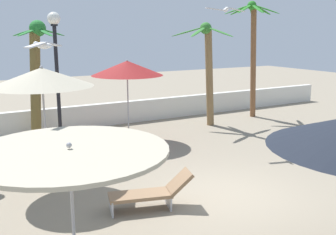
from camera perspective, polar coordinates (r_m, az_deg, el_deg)
ground_plane at (r=9.92m, az=8.76°, el=-11.18°), size 56.00×56.00×0.00m
boundary_wall at (r=17.03m, az=-9.30°, el=0.43°), size 25.20×0.30×0.95m
patio_umbrella_0 at (r=14.01m, az=-5.93°, el=7.06°), size 2.54×2.54×2.98m
patio_umbrella_1 at (r=9.95m, az=-17.80°, el=5.51°), size 2.46×2.46×3.14m
patio_umbrella_3 at (r=5.81m, az=-14.03°, el=-5.83°), size 2.85×2.85×2.40m
palm_tree_0 at (r=18.61m, az=12.16°, el=10.34°), size 2.41×2.41×5.28m
palm_tree_2 at (r=15.22m, az=-18.55°, el=6.94°), size 1.90×2.03×4.35m
palm_tree_3 at (r=16.58m, az=5.80°, el=8.09°), size 2.74×2.90×4.32m
lamp_post_0 at (r=13.13m, az=-15.84°, el=7.48°), size 0.40×0.40×4.54m
lounge_chair_0 at (r=9.03m, az=-2.46°, el=-10.79°), size 1.96×1.04×0.84m
seagull_1 at (r=13.49m, az=8.35°, el=15.21°), size 1.31×0.57×0.16m
seagull_2 at (r=7.84m, az=-17.62°, el=9.96°), size 0.86×0.88×0.14m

